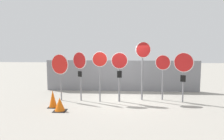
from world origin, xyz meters
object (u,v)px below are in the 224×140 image
Objects in this scene: stop_sign_1 at (80,65)px; traffic_cone_0 at (60,104)px; stop_sign_2 at (100,64)px; stop_sign_3 at (119,68)px; stop_sign_4 at (143,59)px; stop_sign_5 at (163,67)px; stop_sign_0 at (60,66)px; stop_sign_6 at (184,66)px; traffic_cone_1 at (53,99)px.

stop_sign_1 is 4.22× the size of traffic_cone_0.
stop_sign_1 is 0.99× the size of stop_sign_2.
stop_sign_2 reaches higher than traffic_cone_0.
stop_sign_1 reaches higher than stop_sign_3.
stop_sign_4 is (2.82, 0.28, 0.25)m from stop_sign_1.
stop_sign_5 is at bearing 7.95° from stop_sign_3.
stop_sign_6 is at bearing 22.04° from stop_sign_0.
traffic_cone_1 is (-0.91, -1.09, -1.29)m from stop_sign_1.
stop_sign_3 reaches higher than stop_sign_5.
traffic_cone_0 is at bearing -150.17° from stop_sign_3.
stop_sign_2 is at bearing 45.76° from traffic_cone_0.
stop_sign_2 reaches higher than stop_sign_1.
stop_sign_6 is (1.74, -0.27, -0.29)m from stop_sign_4.
stop_sign_3 is 2.99m from traffic_cone_0.
traffic_cone_1 reaches higher than traffic_cone_0.
stop_sign_0 is 2.68m from stop_sign_3.
stop_sign_0 is at bearing -150.00° from stop_sign_6.
traffic_cone_0 is at bearing -145.09° from stop_sign_2.
traffic_cone_0 is at bearing -53.01° from stop_sign_0.
stop_sign_0 is 4.65m from stop_sign_5.
stop_sign_2 is (1.82, -0.11, 0.10)m from stop_sign_0.
traffic_cone_1 is (-3.73, -1.37, -1.54)m from stop_sign_4.
stop_sign_3 is 1.00× the size of stop_sign_6.
stop_sign_0 is 0.96× the size of stop_sign_3.
stop_sign_4 is at bearing 1.17° from stop_sign_2.
stop_sign_2 is 0.88m from stop_sign_3.
stop_sign_6 is at bearing -0.47° from stop_sign_5.
stop_sign_3 is 3.10m from traffic_cone_1.
stop_sign_5 is 5.00m from traffic_cone_1.
stop_sign_3 is (1.77, -0.06, -0.13)m from stop_sign_1.
stop_sign_0 is 1.83m from stop_sign_2.
stop_sign_6 reaches higher than traffic_cone_0.
stop_sign_4 is 1.00m from stop_sign_5.
stop_sign_2 is (0.91, -0.13, 0.03)m from stop_sign_1.
stop_sign_0 is at bearing 89.82° from traffic_cone_1.
stop_sign_6 reaches higher than traffic_cone_1.
traffic_cone_1 is at bearing -98.59° from stop_sign_1.
traffic_cone_0 is (-5.05, -1.57, -1.35)m from stop_sign_6.
stop_sign_2 reaches higher than traffic_cone_1.
stop_sign_6 reaches higher than stop_sign_0.
stop_sign_5 is (0.91, 0.07, -0.39)m from stop_sign_4.
stop_sign_1 is 1.92m from traffic_cone_1.
stop_sign_2 is 2.86m from stop_sign_5.
stop_sign_6 reaches higher than stop_sign_5.
stop_sign_4 is at bearing 36.93° from stop_sign_1.
stop_sign_2 is at bearing 23.42° from stop_sign_1.
stop_sign_0 is 0.95× the size of stop_sign_2.
stop_sign_0 is 0.96× the size of stop_sign_6.
traffic_cone_0 is at bearing -133.56° from stop_sign_5.
stop_sign_4 reaches higher than stop_sign_3.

